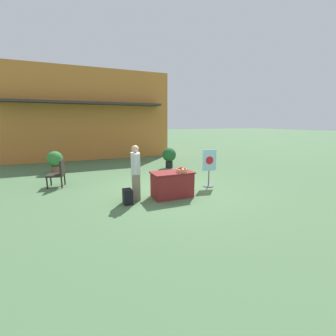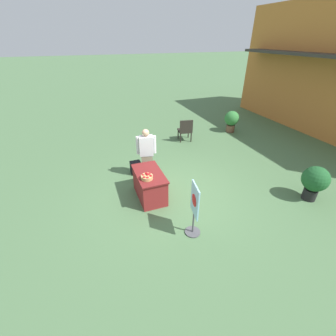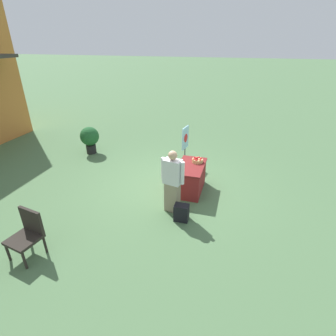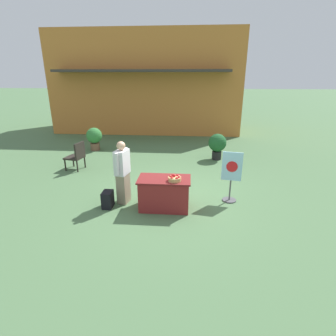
% 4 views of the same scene
% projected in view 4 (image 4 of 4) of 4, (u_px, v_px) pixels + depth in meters
% --- Properties ---
extents(ground_plane, '(120.00, 120.00, 0.00)m').
position_uv_depth(ground_plane, '(170.00, 196.00, 7.20)').
color(ground_plane, '#4C7047').
extents(storefront_building, '(10.33, 4.75, 5.38)m').
position_uv_depth(storefront_building, '(148.00, 83.00, 15.31)').
color(storefront_building, '#C67533').
rests_on(storefront_building, ground_plane).
extents(display_table, '(1.27, 0.72, 0.79)m').
position_uv_depth(display_table, '(164.00, 193.00, 6.42)').
color(display_table, maroon).
rests_on(display_table, ground_plane).
extents(apple_basket, '(0.31, 0.31, 0.16)m').
position_uv_depth(apple_basket, '(175.00, 178.00, 6.12)').
color(apple_basket, tan).
rests_on(apple_basket, display_table).
extents(person_visitor, '(0.35, 0.60, 1.62)m').
position_uv_depth(person_visitor, '(123.00, 172.00, 6.58)').
color(person_visitor, gray).
rests_on(person_visitor, ground_plane).
extents(backpack, '(0.24, 0.34, 0.42)m').
position_uv_depth(backpack, '(108.00, 199.00, 6.52)').
color(backpack, black).
rests_on(backpack, ground_plane).
extents(poster_board, '(0.50, 0.36, 1.33)m').
position_uv_depth(poster_board, '(231.00, 176.00, 6.69)').
color(poster_board, '#4C4C51').
rests_on(poster_board, ground_plane).
extents(patio_chair, '(0.64, 0.64, 0.97)m').
position_uv_depth(patio_chair, '(77.00, 155.00, 9.04)').
color(patio_chair, '#28231E').
rests_on(patio_chair, ground_plane).
extents(potted_plant_near_right, '(0.67, 0.67, 1.00)m').
position_uv_depth(potted_plant_near_right, '(94.00, 137.00, 11.38)').
color(potted_plant_near_right, brown).
rests_on(potted_plant_near_right, ground_plane).
extents(potted_plant_far_right, '(0.69, 0.69, 1.01)m').
position_uv_depth(potted_plant_far_right, '(217.00, 144.00, 10.13)').
color(potted_plant_far_right, black).
rests_on(potted_plant_far_right, ground_plane).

